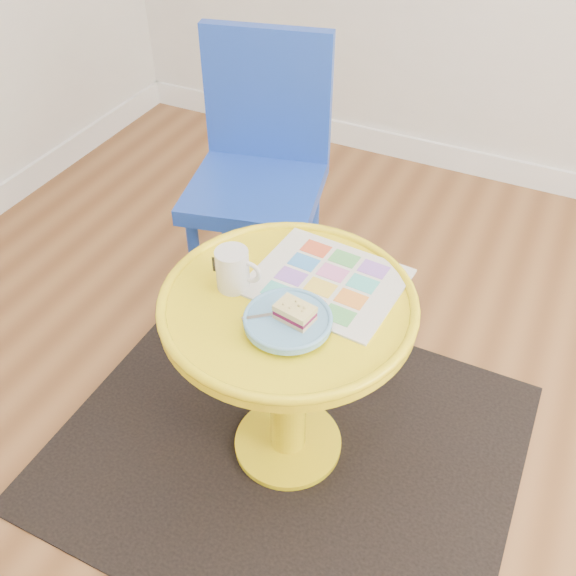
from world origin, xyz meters
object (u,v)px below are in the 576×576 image
at_px(chair, 260,163).
at_px(mug, 233,268).
at_px(side_table, 288,348).
at_px(plate, 288,321).
at_px(newspaper, 327,281).

distance_m(chair, mug, 0.67).
distance_m(side_table, plate, 0.21).
height_order(chair, newspaper, chair).
height_order(chair, plate, chair).
bearing_deg(newspaper, plate, -90.90).
xyz_separation_m(chair, newspaper, (0.45, -0.51, 0.05)).
bearing_deg(mug, newspaper, 25.87).
bearing_deg(plate, side_table, 115.53).
bearing_deg(plate, newspaper, 84.47).
height_order(newspaper, plate, plate).
distance_m(newspaper, plate, 0.18).
relative_size(chair, newspaper, 2.67).
relative_size(chair, plate, 4.68).
distance_m(chair, newspaper, 0.68).
bearing_deg(newspaper, side_table, -114.15).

